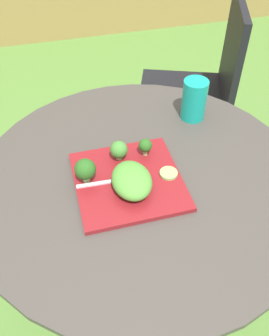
{
  "coord_description": "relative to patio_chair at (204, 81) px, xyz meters",
  "views": [
    {
      "loc": [
        -0.2,
        -0.68,
        1.47
      ],
      "look_at": [
        -0.02,
        -0.01,
        0.79
      ],
      "focal_mm": 38.99,
      "sensor_mm": 36.0,
      "label": 1
    }
  ],
  "objects": [
    {
      "name": "ground_plane",
      "position": [
        -0.52,
        -0.73,
        -0.53
      ],
      "size": [
        12.0,
        12.0,
        0.0
      ],
      "primitive_type": "plane",
      "color": "#568438"
    },
    {
      "name": "patio_table",
      "position": [
        -0.52,
        -0.73,
        -0.04
      ],
      "size": [
        0.92,
        0.92,
        0.75
      ],
      "color": "#423D38",
      "rests_on": "ground_plane"
    },
    {
      "name": "patio_chair",
      "position": [
        0.0,
        0.0,
        0.0
      ],
      "size": [
        0.57,
        0.57,
        0.9
      ],
      "color": "black",
      "rests_on": "ground_plane"
    },
    {
      "name": "salad_plate",
      "position": [
        -0.56,
        -0.76,
        0.23
      ],
      "size": [
        0.28,
        0.28,
        0.01
      ],
      "primitive_type": "cube",
      "color": "maroon",
      "rests_on": "patio_table"
    },
    {
      "name": "drinking_glass",
      "position": [
        -0.29,
        -0.52,
        0.28
      ],
      "size": [
        0.08,
        0.08,
        0.13
      ],
      "color": "#149989",
      "rests_on": "patio_table"
    },
    {
      "name": "fork",
      "position": [
        -0.61,
        -0.76,
        0.24
      ],
      "size": [
        0.15,
        0.03,
        0.0
      ],
      "color": "silver",
      "rests_on": "salad_plate"
    },
    {
      "name": "lettuce_mound",
      "position": [
        -0.56,
        -0.79,
        0.27
      ],
      "size": [
        0.1,
        0.14,
        0.06
      ],
      "primitive_type": "ellipsoid",
      "color": "#519338",
      "rests_on": "salad_plate"
    },
    {
      "name": "broccoli_floret_0",
      "position": [
        -0.49,
        -0.67,
        0.27
      ],
      "size": [
        0.04,
        0.04,
        0.05
      ],
      "color": "#99B770",
      "rests_on": "salad_plate"
    },
    {
      "name": "broccoli_floret_1",
      "position": [
        -0.57,
        -0.67,
        0.27
      ],
      "size": [
        0.05,
        0.05,
        0.06
      ],
      "color": "#99B770",
      "rests_on": "salad_plate"
    },
    {
      "name": "broccoli_floret_2",
      "position": [
        -0.67,
        -0.74,
        0.28
      ],
      "size": [
        0.06,
        0.06,
        0.07
      ],
      "color": "#99B770",
      "rests_on": "salad_plate"
    },
    {
      "name": "cucumber_slice_0",
      "position": [
        -0.45,
        -0.77,
        0.24
      ],
      "size": [
        0.05,
        0.05,
        0.01
      ],
      "primitive_type": "cylinder",
      "color": "#8EB766",
      "rests_on": "salad_plate"
    }
  ]
}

